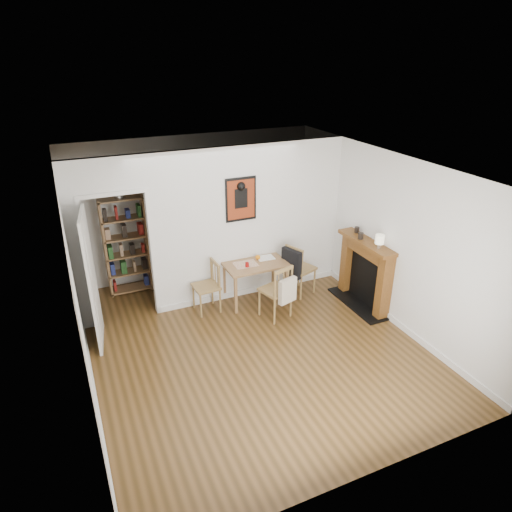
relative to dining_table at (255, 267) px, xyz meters
name	(u,v)px	position (x,y,z in m)	size (l,w,h in m)	color
ground	(252,341)	(-0.54, -1.10, -0.62)	(5.20, 5.20, 0.00)	brown
room_shell	(224,228)	(-0.44, 0.24, 0.68)	(5.20, 5.20, 5.20)	silver
dining_table	(255,267)	(0.00, 0.00, 0.00)	(1.03, 0.65, 0.70)	olive
chair_left	(206,287)	(-0.86, 0.00, -0.18)	(0.46, 0.46, 0.87)	#997647
chair_right	(300,268)	(0.80, -0.10, -0.13)	(0.65, 0.60, 0.94)	#997647
chair_front	(276,291)	(0.09, -0.62, -0.15)	(0.57, 0.61, 0.92)	#997647
bookshelf	(126,246)	(-1.88, 1.21, 0.24)	(0.73, 0.29, 1.74)	olive
fireplace	(366,271)	(1.62, -0.85, 0.00)	(0.45, 1.25, 1.16)	brown
red_glass	(247,265)	(-0.18, -0.09, 0.12)	(0.06, 0.06, 0.08)	maroon
orange_fruit	(258,257)	(0.10, 0.10, 0.13)	(0.08, 0.08, 0.08)	orange
placemat	(246,264)	(-0.16, 0.01, 0.09)	(0.38, 0.29, 0.00)	beige
notebook	(265,258)	(0.24, 0.10, 0.09)	(0.28, 0.21, 0.01)	white
mantel_lamp	(380,240)	(1.56, -1.17, 0.68)	(0.14, 0.14, 0.22)	silver
ceramic_jar_a	(361,236)	(1.52, -0.75, 0.60)	(0.09, 0.09, 0.11)	black
ceramic_jar_b	(357,230)	(1.63, -0.50, 0.59)	(0.08, 0.08, 0.10)	black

